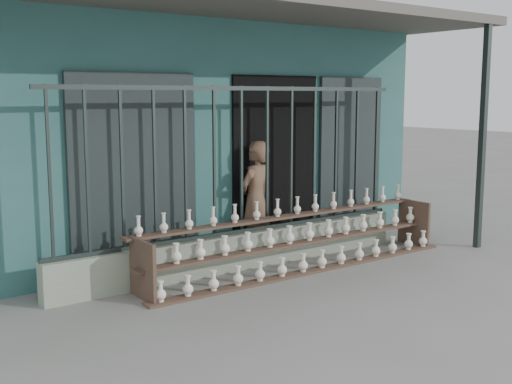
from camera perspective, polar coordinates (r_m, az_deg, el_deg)
ground at (r=7.07m, az=4.86°, el=-9.02°), size 60.00×60.00×0.00m
workshop_building at (r=10.32m, az=-10.70°, el=5.58°), size 7.40×6.60×3.21m
parapet_wall at (r=8.00m, az=-1.28°, el=-5.24°), size 5.00×0.20×0.45m
security_fence at (r=7.81m, az=-1.30°, el=2.80°), size 5.00×0.04×1.80m
shelf_rack at (r=8.01m, az=3.97°, el=-4.22°), size 4.50×0.68×0.85m
elderly_woman at (r=8.37m, az=-0.04°, el=-0.75°), size 0.66×0.55×1.55m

